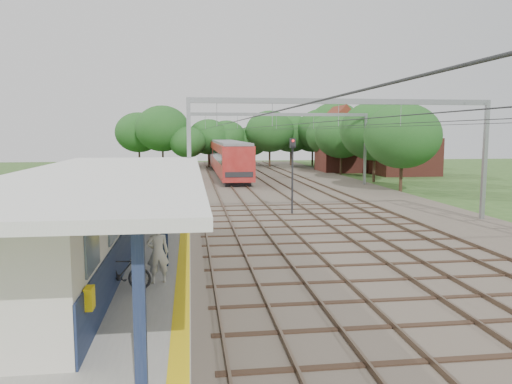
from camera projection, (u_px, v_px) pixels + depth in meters
ground at (384, 331)px, 12.99m from camera, size 160.00×160.00×0.00m
ballast_bed at (295, 192)px, 43.03m from camera, size 18.00×90.00×0.10m
platform at (142, 229)px, 25.77m from camera, size 5.00×52.00×0.35m
yellow_stripe at (185, 225)px, 26.04m from camera, size 0.45×52.00×0.01m
station_building at (84, 217)px, 18.48m from camera, size 3.41×18.00×3.40m
canopy at (109, 176)px, 17.45m from camera, size 6.40×20.00×3.44m
rail_tracks at (266, 191)px, 42.69m from camera, size 11.80×88.00×0.15m
catenary_system at (301, 128)px, 37.66m from camera, size 17.22×88.00×7.00m
tree_band at (254, 134)px, 69.13m from camera, size 31.72×30.88×8.82m
house_near at (405, 150)px, 60.65m from camera, size 7.00×6.12×7.89m
house_far at (350, 147)px, 65.87m from camera, size 8.00×6.12×8.66m
person at (158, 253)px, 15.92m from camera, size 0.79×0.60×1.96m
bicycle at (121, 272)px, 15.22m from camera, size 1.90×0.78×1.11m
train at (225, 155)px, 64.72m from camera, size 3.10×38.57×4.06m
signal_post at (292, 165)px, 30.94m from camera, size 0.38×0.33×4.80m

